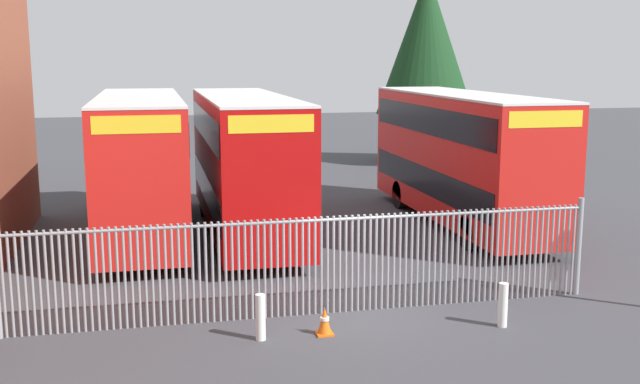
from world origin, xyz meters
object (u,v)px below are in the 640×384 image
(double_decker_bus_behind_fence_left, at_px, (245,159))
(traffic_cone_by_gate, at_px, (325,321))
(double_decker_bus_near_gate, at_px, (461,153))
(bollard_center_front, at_px, (503,305))
(double_decker_bus_behind_fence_right, at_px, (141,160))
(bollard_near_left, at_px, (260,317))

(double_decker_bus_behind_fence_left, xyz_separation_m, traffic_cone_by_gate, (0.43, -9.28, -2.13))
(double_decker_bus_near_gate, distance_m, bollard_center_front, 10.10)
(bollard_center_front, bearing_deg, double_decker_bus_behind_fence_right, 126.05)
(bollard_center_front, relative_size, traffic_cone_by_gate, 1.61)
(bollard_center_front, distance_m, traffic_cone_by_gate, 3.79)
(double_decker_bus_behind_fence_right, distance_m, bollard_center_front, 12.75)
(double_decker_bus_near_gate, distance_m, double_decker_bus_behind_fence_left, 7.25)
(double_decker_bus_behind_fence_right, height_order, traffic_cone_by_gate, double_decker_bus_behind_fence_right)
(double_decker_bus_behind_fence_left, xyz_separation_m, bollard_near_left, (-0.89, -9.28, -1.95))
(double_decker_bus_behind_fence_right, xyz_separation_m, bollard_near_left, (2.33, -9.80, -1.95))
(double_decker_bus_behind_fence_right, bearing_deg, double_decker_bus_near_gate, -4.19)
(double_decker_bus_near_gate, distance_m, traffic_cone_by_gate, 11.53)
(double_decker_bus_behind_fence_left, relative_size, traffic_cone_by_gate, 18.32)
(double_decker_bus_near_gate, xyz_separation_m, double_decker_bus_behind_fence_left, (-7.25, 0.24, 0.00))
(double_decker_bus_near_gate, relative_size, bollard_center_front, 11.38)
(double_decker_bus_near_gate, bearing_deg, bollard_center_front, -107.95)
(double_decker_bus_behind_fence_right, relative_size, traffic_cone_by_gate, 18.32)
(double_decker_bus_near_gate, relative_size, double_decker_bus_behind_fence_right, 1.00)
(double_decker_bus_behind_fence_right, distance_m, bollard_near_left, 10.26)
(bollard_near_left, bearing_deg, bollard_center_front, -4.35)
(bollard_near_left, bearing_deg, traffic_cone_by_gate, -0.30)
(traffic_cone_by_gate, bearing_deg, double_decker_bus_behind_fence_right, 110.40)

